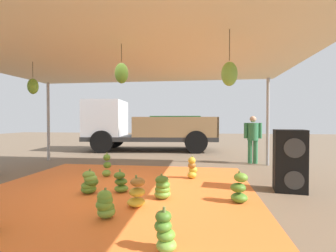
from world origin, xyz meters
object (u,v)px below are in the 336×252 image
(banana_bunch_5, at_px, (105,205))
(worker_0, at_px, (253,136))
(banana_bunch_7, at_px, (121,183))
(banana_bunch_9, at_px, (137,193))
(banana_bunch_4, at_px, (192,168))
(banana_bunch_6, at_px, (163,188))
(cargo_truck_main, at_px, (144,126))
(speaker_stack, at_px, (290,160))
(banana_bunch_8, at_px, (239,189))
(banana_bunch_3, at_px, (165,232))
(banana_bunch_10, at_px, (107,166))
(banana_bunch_2, at_px, (90,183))

(banana_bunch_5, height_order, worker_0, worker_0)
(banana_bunch_5, bearing_deg, banana_bunch_7, 99.09)
(banana_bunch_9, bearing_deg, banana_bunch_4, 68.77)
(banana_bunch_6, height_order, banana_bunch_7, same)
(cargo_truck_main, height_order, speaker_stack, cargo_truck_main)
(worker_0, height_order, speaker_stack, worker_0)
(banana_bunch_6, xyz_separation_m, speaker_stack, (2.49, 0.85, 0.42))
(banana_bunch_7, bearing_deg, banana_bunch_8, -8.36)
(banana_bunch_3, relative_size, banana_bunch_10, 0.80)
(banana_bunch_4, distance_m, cargo_truck_main, 6.26)
(banana_bunch_7, xyz_separation_m, worker_0, (3.30, 3.83, 0.73))
(banana_bunch_2, bearing_deg, worker_0, 46.06)
(cargo_truck_main, distance_m, speaker_stack, 7.92)
(banana_bunch_2, xyz_separation_m, banana_bunch_8, (2.83, -0.15, 0.03))
(speaker_stack, bearing_deg, banana_bunch_5, -149.30)
(banana_bunch_10, distance_m, worker_0, 4.87)
(banana_bunch_9, bearing_deg, speaker_stack, 25.14)
(banana_bunch_7, height_order, worker_0, worker_0)
(banana_bunch_8, relative_size, banana_bunch_10, 0.91)
(banana_bunch_2, relative_size, speaker_stack, 0.38)
(banana_bunch_4, bearing_deg, banana_bunch_5, -113.32)
(banana_bunch_9, distance_m, cargo_truck_main, 8.03)
(banana_bunch_9, relative_size, cargo_truck_main, 0.08)
(banana_bunch_2, distance_m, banana_bunch_3, 2.63)
(banana_bunch_5, height_order, cargo_truck_main, cargo_truck_main)
(banana_bunch_2, distance_m, banana_bunch_6, 1.47)
(banana_bunch_4, height_order, banana_bunch_7, banana_bunch_4)
(banana_bunch_2, xyz_separation_m, banana_bunch_4, (1.95, 1.54, 0.04))
(banana_bunch_5, height_order, speaker_stack, speaker_stack)
(banana_bunch_2, height_order, banana_bunch_8, banana_bunch_8)
(banana_bunch_6, distance_m, cargo_truck_main, 7.65)
(banana_bunch_6, distance_m, banana_bunch_8, 1.36)
(banana_bunch_2, relative_size, worker_0, 0.30)
(banana_bunch_6, xyz_separation_m, banana_bunch_10, (-1.70, 1.58, 0.07))
(banana_bunch_8, bearing_deg, worker_0, 76.03)
(banana_bunch_5, relative_size, banana_bunch_10, 0.73)
(banana_bunch_5, bearing_deg, banana_bunch_3, -37.89)
(speaker_stack, bearing_deg, banana_bunch_6, -161.10)
(banana_bunch_9, distance_m, worker_0, 5.42)
(banana_bunch_4, relative_size, banana_bunch_9, 1.07)
(banana_bunch_7, xyz_separation_m, banana_bunch_9, (0.54, -0.78, 0.03))
(worker_0, xyz_separation_m, speaker_stack, (0.09, -3.28, -0.30))
(banana_bunch_2, bearing_deg, banana_bunch_9, -28.37)
(banana_bunch_3, relative_size, speaker_stack, 0.39)
(banana_bunch_2, distance_m, banana_bunch_10, 1.48)
(banana_bunch_9, bearing_deg, worker_0, 59.16)
(cargo_truck_main, bearing_deg, worker_0, -35.46)
(speaker_stack, bearing_deg, banana_bunch_8, -141.78)
(banana_bunch_4, xyz_separation_m, banana_bunch_5, (-1.16, -2.69, -0.05))
(banana_bunch_2, xyz_separation_m, banana_bunch_7, (0.57, 0.18, -0.02))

